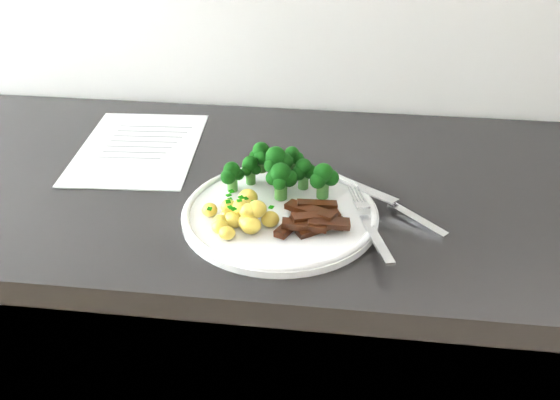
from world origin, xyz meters
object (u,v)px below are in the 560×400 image
object	(u,v)px
counter	(241,374)
broccoli	(280,168)
plate	(280,213)
beef_strips	(313,219)
fork	(371,226)
recipe_paper	(139,148)
potatoes	(241,215)
knife	(402,212)

from	to	relation	value
counter	broccoli	xyz separation A→B (m)	(0.08, -0.03, 0.49)
plate	beef_strips	bearing A→B (deg)	-29.64
fork	plate	bearing A→B (deg)	164.88
recipe_paper	broccoli	xyz separation A→B (m)	(0.27, -0.13, 0.05)
plate	potatoes	distance (m)	0.07
counter	fork	size ratio (longest dim) A/B	12.07
counter	potatoes	bearing A→B (deg)	-73.95
broccoli	potatoes	distance (m)	0.11
counter	beef_strips	size ratio (longest dim) A/B	22.66
plate	potatoes	world-z (taller)	potatoes
plate	potatoes	size ratio (longest dim) A/B	2.51
counter	knife	distance (m)	0.53
counter	plate	distance (m)	0.47
beef_strips	fork	distance (m)	0.08
potatoes	fork	size ratio (longest dim) A/B	0.59
beef_strips	knife	xyz separation A→B (m)	(0.13, 0.05, -0.01)
recipe_paper	potatoes	world-z (taller)	potatoes
counter	knife	size ratio (longest dim) A/B	13.86
recipe_paper	beef_strips	world-z (taller)	beef_strips
broccoli	knife	world-z (taller)	broccoli
potatoes	broccoli	bearing A→B (deg)	67.55
fork	knife	xyz separation A→B (m)	(0.05, 0.06, -0.01)
potatoes	beef_strips	world-z (taller)	potatoes
recipe_paper	fork	world-z (taller)	fork
recipe_paper	counter	bearing A→B (deg)	-26.75
fork	knife	bearing A→B (deg)	52.56
beef_strips	recipe_paper	bearing A→B (deg)	146.12
broccoli	knife	distance (m)	0.19
potatoes	knife	bearing A→B (deg)	15.83
beef_strips	knife	size ratio (longest dim) A/B	0.61
beef_strips	fork	bearing A→B (deg)	-4.64
counter	fork	world-z (taller)	fork
counter	plate	size ratio (longest dim) A/B	8.21
recipe_paper	knife	size ratio (longest dim) A/B	1.78
broccoli	knife	size ratio (longest dim) A/B	1.04
counter	beef_strips	xyz separation A→B (m)	(0.14, -0.13, 0.46)
knife	broccoli	bearing A→B (deg)	167.85
recipe_paper	broccoli	size ratio (longest dim) A/B	1.71
recipe_paper	beef_strips	bearing A→B (deg)	-33.88
broccoli	fork	bearing A→B (deg)	-35.64
plate	beef_strips	distance (m)	0.06
broccoli	counter	bearing A→B (deg)	158.22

